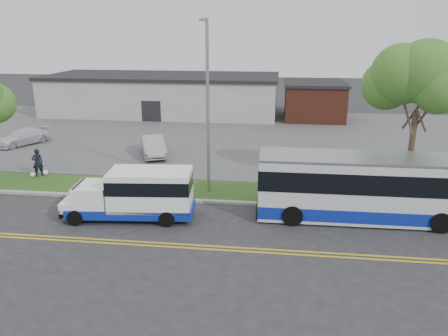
# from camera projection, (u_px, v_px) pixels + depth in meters

# --- Properties ---
(ground) EXTENTS (140.00, 140.00, 0.00)m
(ground) POSITION_uv_depth(u_px,v_px,m) (144.00, 208.00, 23.10)
(ground) COLOR #28282B
(ground) RESTS_ON ground
(lane_line_north) EXTENTS (70.00, 0.12, 0.01)m
(lane_line_north) POSITION_uv_depth(u_px,v_px,m) (119.00, 240.00, 19.45)
(lane_line_north) COLOR gold
(lane_line_north) RESTS_ON ground
(lane_line_south) EXTENTS (70.00, 0.12, 0.01)m
(lane_line_south) POSITION_uv_depth(u_px,v_px,m) (116.00, 244.00, 19.17)
(lane_line_south) COLOR gold
(lane_line_south) RESTS_ON ground
(curb) EXTENTS (80.00, 0.30, 0.15)m
(curb) POSITION_uv_depth(u_px,v_px,m) (150.00, 199.00, 24.12)
(curb) COLOR #9E9B93
(curb) RESTS_ON ground
(verge) EXTENTS (80.00, 3.30, 0.10)m
(verge) POSITION_uv_depth(u_px,v_px,m) (159.00, 188.00, 25.83)
(verge) COLOR #2C511B
(verge) RESTS_ON ground
(parking_lot) EXTENTS (80.00, 25.00, 0.10)m
(parking_lot) POSITION_uv_depth(u_px,v_px,m) (201.00, 135.00, 39.17)
(parking_lot) COLOR #4C4C4F
(parking_lot) RESTS_ON ground
(commercial_building) EXTENTS (25.40, 10.40, 4.35)m
(commercial_building) POSITION_uv_depth(u_px,v_px,m) (163.00, 94.00, 48.71)
(commercial_building) COLOR #9E9E99
(commercial_building) RESTS_ON ground
(brick_wing) EXTENTS (6.30, 7.30, 3.90)m
(brick_wing) POSITION_uv_depth(u_px,v_px,m) (314.00, 100.00, 45.86)
(brick_wing) COLOR brown
(brick_wing) RESTS_ON ground
(tree_east) EXTENTS (5.20, 5.20, 8.33)m
(tree_east) POSITION_uv_depth(u_px,v_px,m) (419.00, 87.00, 22.40)
(tree_east) COLOR #3B2920
(tree_east) RESTS_ON verge
(streetlight_near) EXTENTS (0.35, 1.53, 9.50)m
(streetlight_near) POSITION_uv_depth(u_px,v_px,m) (208.00, 102.00, 23.75)
(streetlight_near) COLOR gray
(streetlight_near) RESTS_ON verge
(shuttle_bus) EXTENTS (6.63, 2.70, 2.48)m
(shuttle_bus) POSITION_uv_depth(u_px,v_px,m) (138.00, 193.00, 21.46)
(shuttle_bus) COLOR #0D2394
(shuttle_bus) RESTS_ON ground
(transit_bus) EXTENTS (11.56, 2.86, 3.20)m
(transit_bus) POSITION_uv_depth(u_px,v_px,m) (377.00, 188.00, 21.24)
(transit_bus) COLOR silver
(transit_bus) RESTS_ON ground
(pedestrian) EXTENTS (0.77, 0.75, 1.78)m
(pedestrian) POSITION_uv_depth(u_px,v_px,m) (38.00, 163.00, 27.56)
(pedestrian) COLOR black
(pedestrian) RESTS_ON verge
(parked_car_a) EXTENTS (3.14, 4.75, 1.48)m
(parked_car_a) POSITION_uv_depth(u_px,v_px,m) (153.00, 146.00, 32.25)
(parked_car_a) COLOR #A9ACB1
(parked_car_a) RESTS_ON parking_lot
(parked_car_b) EXTENTS (3.61, 4.65, 1.26)m
(parked_car_b) POSITION_uv_depth(u_px,v_px,m) (23.00, 137.00, 35.38)
(parked_car_b) COLOR white
(parked_car_b) RESTS_ON parking_lot
(grocery_bag_left) EXTENTS (0.32, 0.32, 0.32)m
(grocery_bag_left) POSITION_uv_depth(u_px,v_px,m) (33.00, 175.00, 27.58)
(grocery_bag_left) COLOR white
(grocery_bag_left) RESTS_ON verge
(grocery_bag_right) EXTENTS (0.32, 0.32, 0.32)m
(grocery_bag_right) POSITION_uv_depth(u_px,v_px,m) (46.00, 172.00, 27.98)
(grocery_bag_right) COLOR white
(grocery_bag_right) RESTS_ON verge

